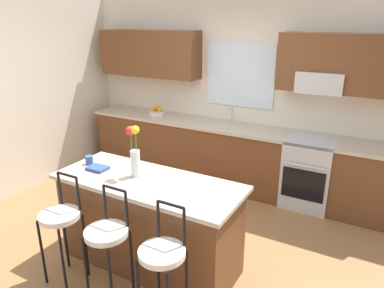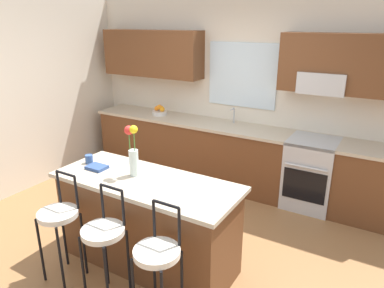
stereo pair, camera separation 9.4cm
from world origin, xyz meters
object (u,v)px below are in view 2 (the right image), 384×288
Objects in this scene: bar_stool_far at (158,257)px; fruit_bowl_oranges at (160,111)px; bar_stool_middle at (104,236)px; bar_stool_near at (59,218)px; flower_vase at (133,152)px; kitchen_island at (147,222)px; oven_range at (310,173)px; mug_ceramic at (89,159)px; cookbook at (97,167)px.

fruit_bowl_oranges reaches higher than bar_stool_far.
bar_stool_middle is 1.00× the size of bar_stool_far.
bar_stool_near is 4.34× the size of fruit_bowl_oranges.
bar_stool_near is 0.90m from flower_vase.
kitchen_island is 3.61× the size of flower_vase.
bar_stool_near reaches higher than oven_range.
bar_stool_middle is 0.82m from flower_vase.
mug_ceramic is 0.37× the size of fruit_bowl_oranges.
kitchen_island is 0.75m from cookbook.
flower_vase is at bearing 9.06° from cookbook.
oven_range is 1.82× the size of flower_vase.
bar_stool_far is 1.29m from cookbook.
flower_vase reaches higher than oven_range.
oven_range is at bearing 51.00° from cookbook.
cookbook is at bearing 93.44° from bar_stool_near.
bar_stool_middle is at bearing 0.00° from bar_stool_near.
cookbook is (-1.68, -2.07, 0.48)m from oven_range.
fruit_bowl_oranges reaches higher than kitchen_island.
mug_ceramic is (-0.76, 0.03, 0.50)m from kitchen_island.
mug_ceramic reaches higher than kitchen_island.
kitchen_island is at bearing 90.00° from bar_stool_middle.
oven_range is 2.71m from cookbook.
flower_vase reaches higher than bar_stool_near.
mug_ceramic is at bearing 158.51° from cookbook.
oven_range is 10.22× the size of mug_ceramic.
mug_ceramic is at bearing 141.33° from bar_stool_middle.
bar_stool_near and bar_stool_far have the same top height.
oven_range is at bearing 57.78° from bar_stool_near.
bar_stool_far is at bearing -40.65° from flower_vase.
kitchen_island is 0.60m from bar_stool_middle.
kitchen_island is 0.82m from bar_stool_far.
bar_stool_far reaches higher than mug_ceramic.
bar_stool_near reaches higher than kitchen_island.
kitchen_island is at bearing 46.50° from bar_stool_near.
bar_stool_middle and bar_stool_far have the same top height.
flower_vase reaches higher than kitchen_island.
bar_stool_middle is 2.06× the size of flower_vase.
bar_stool_far is at bearing -54.87° from fruit_bowl_oranges.
cookbook reaches higher than kitchen_island.
bar_stool_near is 1.00× the size of bar_stool_middle.
kitchen_island is at bearing -57.61° from fruit_bowl_oranges.
flower_vase reaches higher than bar_stool_far.
bar_stool_far is 1.48m from mug_ceramic.
cookbook is 0.83× the size of fruit_bowl_oranges.
bar_stool_near is at bearing -74.01° from fruit_bowl_oranges.
kitchen_island is 1.75× the size of bar_stool_far.
flower_vase is (-0.16, 0.03, 0.70)m from kitchen_island.
bar_stool_middle is 4.34× the size of fruit_bowl_oranges.
kitchen_island is at bearing -9.82° from flower_vase.
bar_stool_far is (1.10, 0.00, 0.00)m from bar_stool_near.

